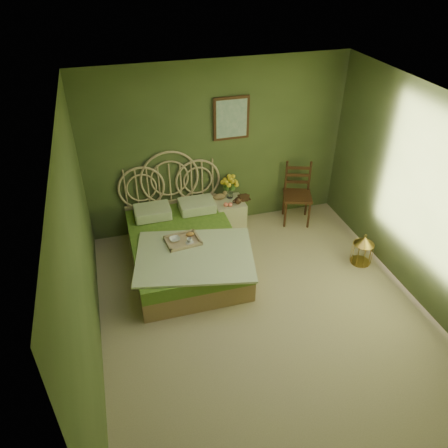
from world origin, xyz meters
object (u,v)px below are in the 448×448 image
object	(u,v)px
bed	(184,247)
chair	(296,189)
nightstand	(229,210)
birdcage	(362,250)

from	to	relation	value
bed	chair	xyz separation A→B (m)	(1.99, 0.69, 0.25)
nightstand	bed	bearing A→B (deg)	-141.00
bed	chair	distance (m)	2.12
nightstand	chair	xyz separation A→B (m)	(1.12, -0.02, 0.20)
bed	nightstand	bearing A→B (deg)	39.00
bed	chair	world-z (taller)	bed
nightstand	birdcage	bearing A→B (deg)	-40.87
birdcage	nightstand	bearing A→B (deg)	139.13
nightstand	chair	distance (m)	1.14
bed	chair	bearing A→B (deg)	19.05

